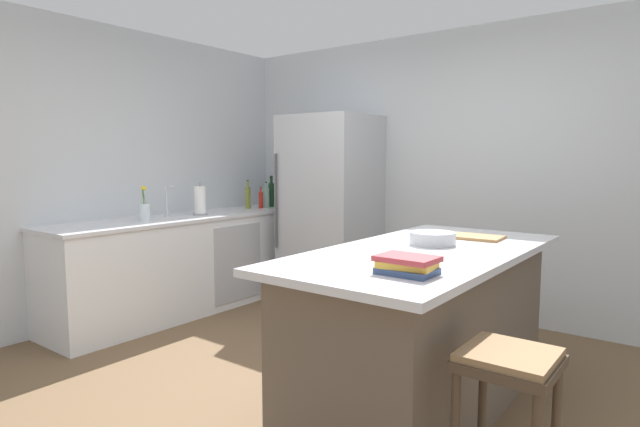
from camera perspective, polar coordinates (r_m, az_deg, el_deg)
The scene contains 18 objects.
ground_plane at distance 3.33m, azimuth -1.24°, elevation -19.58°, with size 7.20×7.20×0.00m, color brown.
wall_rear at distance 4.96m, azimuth 15.16°, elevation 4.24°, with size 6.00×0.10×2.60m, color silver.
wall_left at distance 4.92m, azimuth -24.27°, elevation 3.89°, with size 0.10×6.00×2.60m, color silver.
counter_run_left at distance 5.12m, azimuth -14.21°, elevation -5.24°, with size 0.68×2.69×0.90m.
kitchen_island at distance 3.10m, azimuth 11.24°, elevation -12.27°, with size 0.96×2.02×0.93m.
refrigerator at distance 5.20m, azimuth 1.13°, elevation 0.42°, with size 0.84×0.77×1.86m.
bar_stool at distance 2.26m, azimuth 19.91°, elevation -17.09°, with size 0.36×0.36×0.70m.
sink_faucet at distance 4.97m, azimuth -16.38°, elevation 1.43°, with size 0.15×0.05×0.30m.
flower_vase at distance 4.72m, azimuth -18.73°, elevation 0.37°, with size 0.10×0.10×0.31m.
paper_towel_roll at distance 5.09m, azimuth -13.02°, elevation 1.36°, with size 0.14×0.14×0.31m.
soda_bottle at distance 5.91m, azimuth -5.38°, elevation 2.11°, with size 0.08×0.08×0.33m.
wine_bottle at distance 5.80m, azimuth -5.34°, elevation 2.14°, with size 0.07×0.07×0.34m.
gin_bottle at distance 5.71m, azimuth -5.92°, elevation 1.79°, with size 0.07×0.07×0.28m.
hot_sauce_bottle at distance 5.65m, azimuth -6.50°, elevation 1.52°, with size 0.05×0.05×0.23m.
olive_oil_bottle at distance 5.65m, azimuth -7.91°, elevation 1.78°, with size 0.06×0.06×0.31m.
cookbook_stack at distance 2.34m, azimuth 9.54°, elevation -5.57°, with size 0.26×0.19×0.08m.
mixing_bowl at distance 3.15m, azimuth 12.24°, elevation -2.69°, with size 0.27×0.27×0.08m.
cutting_board at distance 3.47m, azimuth 16.64°, elevation -2.49°, with size 0.35×0.25×0.02m.
Camera 1 is at (1.87, -2.35, 1.44)m, focal length 29.17 mm.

